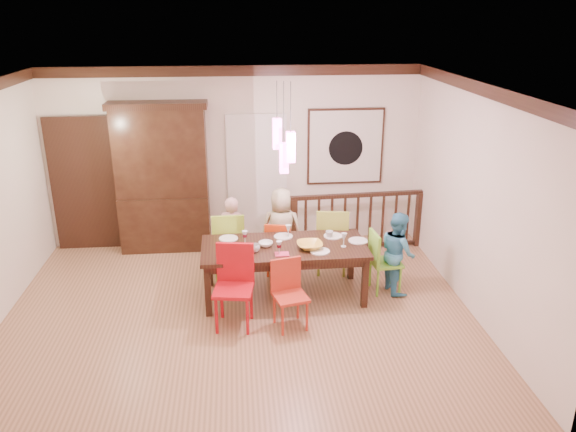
{
  "coord_description": "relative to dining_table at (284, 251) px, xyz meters",
  "views": [
    {
      "loc": [
        0.02,
        -6.37,
        3.73
      ],
      "look_at": [
        0.68,
        0.53,
        1.15
      ],
      "focal_mm": 35.0,
      "sensor_mm": 36.0,
      "label": 1
    }
  ],
  "objects": [
    {
      "name": "chair_far_right",
      "position": [
        0.77,
        0.71,
        -0.08
      ],
      "size": [
        0.53,
        0.53,
        1.02
      ],
      "rotation": [
        0.0,
        0.0,
        2.98
      ],
      "color": "#92A234",
      "rests_on": "floor"
    },
    {
      "name": "pendant_cluster",
      "position": [
        0.0,
        -0.0,
        1.44
      ],
      "size": [
        0.27,
        0.21,
        1.14
      ],
      "color": "#F84AB7",
      "rests_on": "ceiling"
    },
    {
      "name": "plate_near_left",
      "position": [
        -0.71,
        -0.25,
        0.09
      ],
      "size": [
        0.26,
        0.26,
        0.01
      ],
      "primitive_type": "cylinder",
      "color": "white",
      "rests_on": "dining_table"
    },
    {
      "name": "cup_right",
      "position": [
        0.64,
        0.21,
        0.13
      ],
      "size": [
        0.13,
        0.13,
        0.1
      ],
      "primitive_type": "imported",
      "rotation": [
        0.0,
        0.0,
        -0.31
      ],
      "color": "silver",
      "rests_on": "dining_table"
    },
    {
      "name": "crown_molding",
      "position": [
        -0.62,
        -0.47,
        2.15
      ],
      "size": [
        6.0,
        5.0,
        0.16
      ],
      "primitive_type": null,
      "color": "black",
      "rests_on": "wall_back"
    },
    {
      "name": "chair_far_left",
      "position": [
        -0.75,
        0.71,
        -0.09
      ],
      "size": [
        0.47,
        0.47,
        1.01
      ],
      "rotation": [
        0.0,
        0.0,
        3.18
      ],
      "color": "#9BCD34",
      "rests_on": "floor"
    },
    {
      "name": "white_doorway",
      "position": [
        -0.27,
        2.0,
        0.38
      ],
      "size": [
        0.97,
        0.05,
        2.22
      ],
      "primitive_type": "cube",
      "color": "silver",
      "rests_on": "wall_back"
    },
    {
      "name": "person_far_left",
      "position": [
        -0.69,
        0.83,
        -0.08
      ],
      "size": [
        0.48,
        0.37,
        1.18
      ],
      "primitive_type": "imported",
      "rotation": [
        0.0,
        0.0,
        2.91
      ],
      "color": "#FFC4C2",
      "rests_on": "floor"
    },
    {
      "name": "wine_glass_c",
      "position": [
        -0.09,
        -0.29,
        0.18
      ],
      "size": [
        0.08,
        0.08,
        0.19
      ],
      "primitive_type": null,
      "color": "#590C19",
      "rests_on": "dining_table"
    },
    {
      "name": "plate_far_right",
      "position": [
        0.7,
        0.25,
        0.09
      ],
      "size": [
        0.26,
        0.26,
        0.01
      ],
      "primitive_type": "cylinder",
      "color": "white",
      "rests_on": "dining_table"
    },
    {
      "name": "wall_back",
      "position": [
        -0.62,
        2.03,
        0.78
      ],
      "size": [
        6.0,
        0.0,
        6.0
      ],
      "primitive_type": "plane",
      "rotation": [
        1.57,
        0.0,
        0.0
      ],
      "color": "beige",
      "rests_on": "floor"
    },
    {
      "name": "china_hutch",
      "position": [
        -1.77,
        1.83,
        0.53
      ],
      "size": [
        1.52,
        0.46,
        2.4
      ],
      "color": "black",
      "rests_on": "floor"
    },
    {
      "name": "person_end_right",
      "position": [
        1.57,
        0.03,
        -0.1
      ],
      "size": [
        0.51,
        0.61,
        1.15
      ],
      "primitive_type": "imported",
      "rotation": [
        0.0,
        0.0,
        1.71
      ],
      "color": "#4396BC",
      "rests_on": "floor"
    },
    {
      "name": "chair_end_right",
      "position": [
        1.41,
        0.02,
        -0.17
      ],
      "size": [
        0.43,
        0.43,
        0.88
      ],
      "rotation": [
        0.0,
        0.0,
        1.66
      ],
      "color": "#7BCE38",
      "rests_on": "floor"
    },
    {
      "name": "serving_bowl",
      "position": [
        0.33,
        -0.13,
        0.12
      ],
      "size": [
        0.36,
        0.36,
        0.08
      ],
      "primitive_type": "imported",
      "rotation": [
        0.0,
        0.0,
        0.07
      ],
      "color": "gold",
      "rests_on": "dining_table"
    },
    {
      "name": "wine_glass_b",
      "position": [
        0.08,
        0.26,
        0.18
      ],
      "size": [
        0.08,
        0.08,
        0.19
      ],
      "primitive_type": null,
      "color": "silver",
      "rests_on": "dining_table"
    },
    {
      "name": "wine_glass_a",
      "position": [
        -0.52,
        0.1,
        0.18
      ],
      "size": [
        0.08,
        0.08,
        0.19
      ],
      "primitive_type": null,
      "color": "#590C19",
      "rests_on": "dining_table"
    },
    {
      "name": "chair_near_mid",
      "position": [
        0.01,
        -0.81,
        -0.18
      ],
      "size": [
        0.47,
        0.47,
        0.86
      ],
      "rotation": [
        0.0,
        0.0,
        0.25
      ],
      "color": "red",
      "rests_on": "floor"
    },
    {
      "name": "balustrade",
      "position": [
        1.32,
        1.48,
        -0.17
      ],
      "size": [
        2.23,
        0.22,
        0.96
      ],
      "rotation": [
        0.0,
        0.0,
        0.06
      ],
      "color": "black",
      "rests_on": "floor"
    },
    {
      "name": "chair_far_mid",
      "position": [
        -0.01,
        0.72,
        -0.19
      ],
      "size": [
        0.44,
        0.44,
        0.83
      ],
      "rotation": [
        0.0,
        0.0,
        2.94
      ],
      "color": "red",
      "rests_on": "floor"
    },
    {
      "name": "plate_near_mid",
      "position": [
        0.45,
        -0.25,
        0.09
      ],
      "size": [
        0.26,
        0.26,
        0.01
      ],
      "primitive_type": "cylinder",
      "color": "white",
      "rests_on": "dining_table"
    },
    {
      "name": "cup_left",
      "position": [
        -0.4,
        -0.17,
        0.13
      ],
      "size": [
        0.13,
        0.13,
        0.1
      ],
      "primitive_type": "imported",
      "rotation": [
        0.0,
        0.0,
        -0.03
      ],
      "color": "silver",
      "rests_on": "dining_table"
    },
    {
      "name": "plate_end_right",
      "position": [
        1.01,
        0.05,
        0.09
      ],
      "size": [
        0.26,
        0.26,
        0.01
      ],
      "primitive_type": "cylinder",
      "color": "white",
      "rests_on": "dining_table"
    },
    {
      "name": "panel_door",
      "position": [
        -3.02,
        1.98,
        0.38
      ],
      "size": [
        1.04,
        0.07,
        2.24
      ],
      "primitive_type": "cube",
      "color": "black",
      "rests_on": "wall_back"
    },
    {
      "name": "painting",
      "position": [
        1.18,
        1.99,
        0.93
      ],
      "size": [
        1.25,
        0.06,
        1.25
      ],
      "color": "black",
      "rests_on": "wall_back"
    },
    {
      "name": "plate_far_mid",
      "position": [
        0.02,
        0.3,
        0.09
      ],
      "size": [
        0.26,
        0.26,
        0.01
      ],
      "primitive_type": "cylinder",
      "color": "white",
      "rests_on": "dining_table"
    },
    {
      "name": "small_bowl",
      "position": [
        -0.24,
        0.0,
        0.11
      ],
      "size": [
        0.2,
        0.2,
        0.06
      ],
      "primitive_type": "imported",
      "rotation": [
        0.0,
        0.0,
        0.06
      ],
      "color": "white",
      "rests_on": "dining_table"
    },
    {
      "name": "plate_far_left",
      "position": [
        -0.74,
        0.3,
        0.09
      ],
      "size": [
        0.26,
        0.26,
        0.01
      ],
      "primitive_type": "cylinder",
      "color": "white",
      "rests_on": "dining_table"
    },
    {
      "name": "napkin",
      "position": [
        -0.05,
        -0.3,
        0.09
      ],
      "size": [
        0.18,
        0.14,
        0.01
      ],
      "primitive_type": "cube",
      "color": "#D83359",
      "rests_on": "dining_table"
    },
    {
      "name": "wall_right",
      "position": [
        2.38,
        -0.47,
        0.78
      ],
      "size": [
        0.0,
        5.0,
        5.0
      ],
      "primitive_type": "plane",
      "rotation": [
        1.57,
        0.0,
        -1.57
      ],
      "color": "beige",
      "rests_on": "floor"
    },
    {
      "name": "chair_near_left",
      "position": [
        -0.68,
        -0.72,
        -0.08
      ],
      "size": [
        0.53,
        0.53,
        1.03
      ],
      "rotation": [
        0.0,
        0.0,
        -0.15
      ],
      "color": "#B20C16",
      "rests_on": "floor"
    },
    {
      "name": "person_far_mid",
      "position": [
        0.04,
        0.85,
        -0.03
      ],
      "size": [
        0.68,
        0.5,
        1.28
      ],
      "primitive_type": "imported",
      "rotation": [
        0.0,
        0.0,
        2.99
      ],
      "color": "#BFB991",
      "rests_on": "floor"
    },
    {
      "name": "dining_table",
      "position": [
        0.0,
        0.0,
        0.0
      ],
      "size": [
        2.21,
        1.03,
        0.75
      ],
      "rotation": [
        0.0,
        0.0,
        0.02
      ],
      "color": "black",
      "rests_on": "floor"
    },
    {
      "name": "floor",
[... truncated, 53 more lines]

